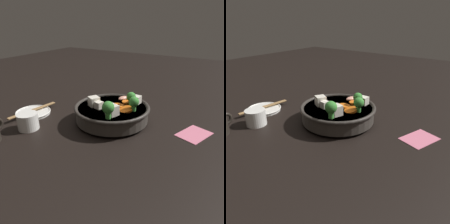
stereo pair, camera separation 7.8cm
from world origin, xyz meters
TOP-DOWN VIEW (x-y plane):
  - ground_plane at (0.00, 0.00)m, footprint 3.00×3.00m
  - stirfry_bowl at (-0.00, -0.00)m, footprint 0.27×0.27m
  - side_saucer at (-0.10, 0.30)m, footprint 0.13×0.13m
  - tea_cup at (-0.19, 0.22)m, footprint 0.07×0.07m
  - napkin at (0.06, -0.28)m, footprint 0.13×0.11m
  - chopsticks_pair at (-0.10, 0.30)m, footprint 0.20×0.04m

SIDE VIEW (x-z plane):
  - ground_plane at x=0.00m, z-range 0.00..0.00m
  - napkin at x=0.06m, z-range 0.00..0.00m
  - side_saucer at x=-0.10m, z-range 0.00..0.01m
  - chopsticks_pair at x=-0.10m, z-range 0.01..0.02m
  - tea_cup at x=-0.19m, z-range 0.00..0.06m
  - stirfry_bowl at x=0.00m, z-range -0.02..0.10m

